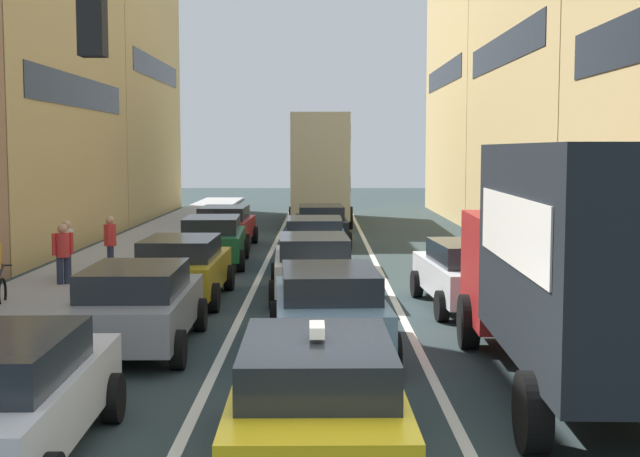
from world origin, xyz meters
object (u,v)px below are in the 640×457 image
(sedan_left_lane_fourth, at_px, (211,239))
(pedestrian_far_sidewalk, at_px, (62,252))
(sedan_left_lane_third, at_px, (181,267))
(pedestrian_near_kerb, at_px, (109,241))
(removalist_box_truck, at_px, (584,259))
(sedan_right_lane_behind_truck, at_px, (469,273))
(pedestrian_mid_sidewalk, at_px, (66,248))
(taxi_centre_lane_front, at_px, (316,400))
(wagon_left_lane_second, at_px, (136,305))
(sedan_left_lane_fifth, at_px, (224,226))
(bus_mid_queue_primary, at_px, (320,164))
(hatchback_centre_lane_third, at_px, (312,264))
(coupe_centre_lane_fourth, at_px, (313,241))
(sedan_centre_lane_second, at_px, (328,307))
(sedan_centre_lane_fifth, at_px, (320,224))

(sedan_left_lane_fourth, relative_size, pedestrian_far_sidewalk, 2.63)
(sedan_left_lane_fourth, bearing_deg, sedan_left_lane_third, 178.05)
(pedestrian_near_kerb, height_order, pedestrian_far_sidewalk, same)
(removalist_box_truck, distance_m, sedan_right_lane_behind_truck, 6.97)
(sedan_left_lane_third, height_order, pedestrian_mid_sidewalk, pedestrian_mid_sidewalk)
(taxi_centre_lane_front, distance_m, wagon_left_lane_second, 6.60)
(pedestrian_far_sidewalk, bearing_deg, sedan_left_lane_fifth, 129.59)
(wagon_left_lane_second, height_order, pedestrian_near_kerb, pedestrian_near_kerb)
(sedan_left_lane_fourth, distance_m, bus_mid_queue_primary, 15.72)
(sedan_left_lane_third, xyz_separation_m, sedan_left_lane_fourth, (-0.06, 6.18, 0.00))
(taxi_centre_lane_front, height_order, pedestrian_mid_sidewalk, same)
(taxi_centre_lane_front, relative_size, hatchback_centre_lane_third, 0.99)
(wagon_left_lane_second, xyz_separation_m, sedan_left_lane_third, (0.01, 4.88, 0.00))
(taxi_centre_lane_front, relative_size, wagon_left_lane_second, 1.00)
(removalist_box_truck, xyz_separation_m, coupe_centre_lane_fourth, (-3.89, 13.58, -1.18))
(sedan_left_lane_fifth, height_order, sedan_right_lane_behind_truck, same)
(coupe_centre_lane_fourth, distance_m, sedan_left_lane_fourth, 3.12)
(wagon_left_lane_second, xyz_separation_m, coupe_centre_lane_fourth, (3.05, 10.65, 0.00))
(taxi_centre_lane_front, distance_m, pedestrian_mid_sidewalk, 14.86)
(sedan_centre_lane_second, relative_size, sedan_right_lane_behind_truck, 1.00)
(sedan_right_lane_behind_truck, xyz_separation_m, pedestrian_mid_sidewalk, (-9.94, 3.60, 0.15))
(sedan_left_lane_fourth, xyz_separation_m, pedestrian_near_kerb, (-2.62, -1.96, 0.15))
(sedan_left_lane_third, height_order, sedan_centre_lane_fifth, same)
(sedan_left_lane_fourth, distance_m, sedan_centre_lane_fifth, 6.27)
(sedan_centre_lane_second, height_order, sedan_right_lane_behind_truck, same)
(sedan_centre_lane_second, relative_size, sedan_left_lane_third, 1.02)
(hatchback_centre_lane_third, relative_size, sedan_right_lane_behind_truck, 0.99)
(coupe_centre_lane_fourth, distance_m, sedan_centre_lane_fifth, 5.76)
(sedan_centre_lane_second, height_order, wagon_left_lane_second, same)
(sedan_centre_lane_second, distance_m, sedan_centre_lane_fifth, 16.65)
(sedan_centre_lane_fifth, relative_size, sedan_right_lane_behind_truck, 0.99)
(removalist_box_truck, height_order, bus_mid_queue_primary, bus_mid_queue_primary)
(sedan_left_lane_fifth, bearing_deg, wagon_left_lane_second, -178.11)
(hatchback_centre_lane_third, bearing_deg, bus_mid_queue_primary, -2.92)
(hatchback_centre_lane_third, xyz_separation_m, sedan_left_lane_fifth, (-3.25, 10.47, 0.00))
(hatchback_centre_lane_third, height_order, pedestrian_mid_sidewalk, pedestrian_mid_sidewalk)
(sedan_left_lane_third, height_order, sedan_left_lane_fifth, same)
(taxi_centre_lane_front, distance_m, sedan_left_lane_fourth, 17.15)
(removalist_box_truck, relative_size, pedestrian_near_kerb, 4.68)
(coupe_centre_lane_fourth, distance_m, pedestrian_near_kerb, 5.92)
(sedan_left_lane_fourth, height_order, pedestrian_near_kerb, pedestrian_near_kerb)
(bus_mid_queue_primary, relative_size, pedestrian_mid_sidewalk, 6.34)
(sedan_centre_lane_second, height_order, bus_mid_queue_primary, bus_mid_queue_primary)
(hatchback_centre_lane_third, xyz_separation_m, pedestrian_near_kerb, (-5.72, 3.78, 0.15))
(hatchback_centre_lane_third, relative_size, pedestrian_far_sidewalk, 2.63)
(sedan_centre_lane_second, distance_m, pedestrian_far_sidewalk, 9.45)
(taxi_centre_lane_front, relative_size, sedan_centre_lane_fifth, 0.99)
(sedan_left_lane_fourth, xyz_separation_m, sedan_left_lane_fifth, (-0.15, 4.73, 0.00))
(wagon_left_lane_second, distance_m, hatchback_centre_lane_third, 6.14)
(wagon_left_lane_second, distance_m, pedestrian_near_kerb, 9.48)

